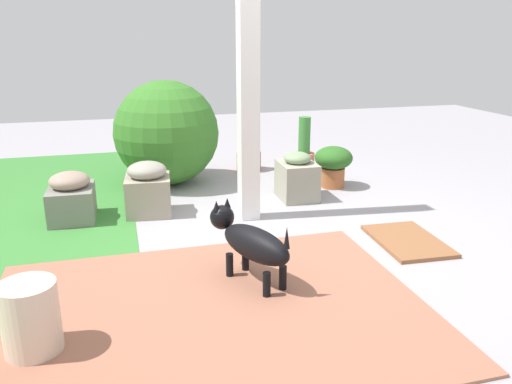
% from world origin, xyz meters
% --- Properties ---
extents(ground_plane, '(12.00, 12.00, 0.00)m').
position_xyz_m(ground_plane, '(0.00, 0.00, 0.00)').
color(ground_plane, '#9B979C').
extents(brick_path, '(1.80, 2.40, 0.02)m').
position_xyz_m(brick_path, '(-1.05, 0.66, 0.01)').
color(brick_path, '#9C624B').
rests_on(brick_path, ground).
extents(porch_pillar, '(0.15, 0.15, 2.47)m').
position_xyz_m(porch_pillar, '(0.38, 0.07, 1.24)').
color(porch_pillar, white).
rests_on(porch_pillar, ground).
extents(stone_planter_nearest, '(0.40, 0.33, 0.45)m').
position_xyz_m(stone_planter_nearest, '(0.76, -0.49, 0.20)').
color(stone_planter_nearest, gray).
rests_on(stone_planter_nearest, ground).
extents(stone_planter_mid, '(0.41, 0.40, 0.46)m').
position_xyz_m(stone_planter_mid, '(0.70, 0.87, 0.22)').
color(stone_planter_mid, gray).
rests_on(stone_planter_mid, ground).
extents(stone_planter_far, '(0.46, 0.37, 0.41)m').
position_xyz_m(stone_planter_far, '(0.71, 1.49, 0.19)').
color(stone_planter_far, gray).
rests_on(stone_planter_far, ground).
extents(round_shrub, '(1.05, 1.05, 1.05)m').
position_xyz_m(round_shrub, '(1.59, 0.61, 0.53)').
color(round_shrub, '#357225').
rests_on(round_shrub, ground).
extents(terracotta_pot_spiky, '(0.27, 0.27, 0.70)m').
position_xyz_m(terracotta_pot_spiky, '(1.88, -0.32, 0.34)').
color(terracotta_pot_spiky, '#B95741').
rests_on(terracotta_pot_spiky, ground).
extents(terracotta_pot_tall, '(0.24, 0.24, 0.61)m').
position_xyz_m(terracotta_pot_tall, '(1.66, -0.89, 0.22)').
color(terracotta_pot_tall, '#C16850').
rests_on(terracotta_pot_tall, ground).
extents(terracotta_pot_broad, '(0.38, 0.38, 0.41)m').
position_xyz_m(terracotta_pot_broad, '(1.02, -0.97, 0.25)').
color(terracotta_pot_broad, '#A85C33').
rests_on(terracotta_pot_broad, ground).
extents(dog, '(0.66, 0.43, 0.47)m').
position_xyz_m(dog, '(-0.75, 0.35, 0.27)').
color(dog, black).
rests_on(dog, ground).
extents(ceramic_urn, '(0.27, 0.27, 0.37)m').
position_xyz_m(ceramic_urn, '(-1.19, 1.55, 0.19)').
color(ceramic_urn, beige).
rests_on(ceramic_urn, ground).
extents(doormat, '(0.70, 0.48, 0.03)m').
position_xyz_m(doormat, '(-0.46, -0.93, 0.01)').
color(doormat, brown).
rests_on(doormat, ground).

